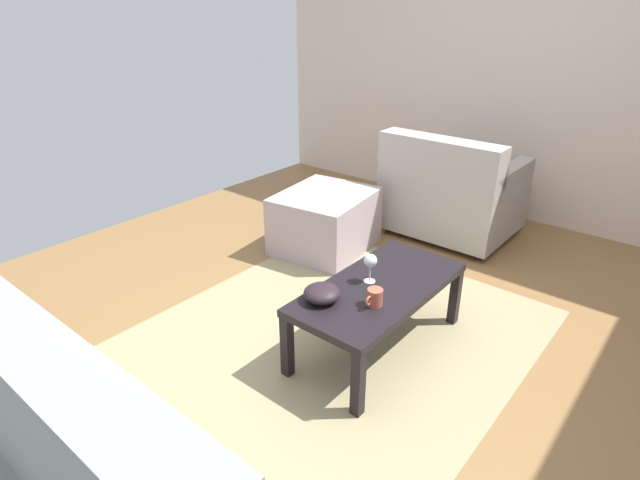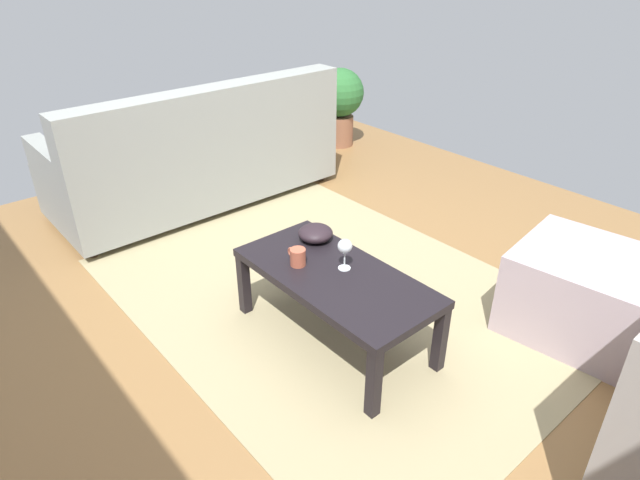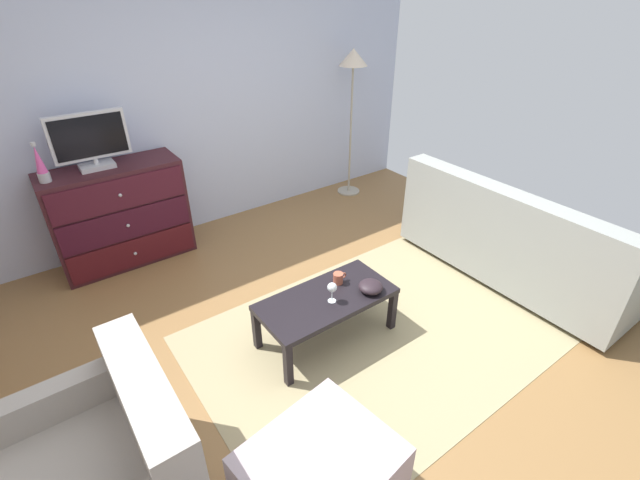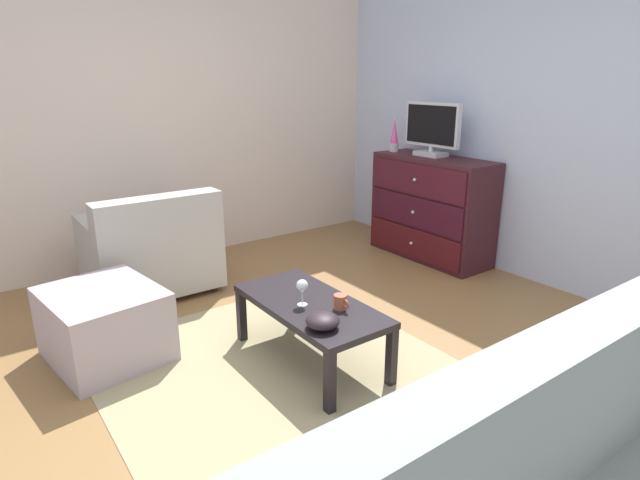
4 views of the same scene
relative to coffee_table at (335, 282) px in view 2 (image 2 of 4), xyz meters
The scene contains 9 objects.
ground_plane 0.37m from the coffee_table, 20.39° to the right, with size 5.38×5.17×0.05m, color olive.
area_rug 0.49m from the coffee_table, 39.40° to the right, with size 2.60×1.90×0.01m, color tan.
coffee_table is the anchor object (origin of this frame).
wine_glass 0.18m from the coffee_table, 86.67° to the right, with size 0.07×0.07×0.16m.
mug 0.22m from the coffee_table, 26.17° to the left, with size 0.11×0.08×0.08m.
bowl_decorative 0.34m from the coffee_table, 23.75° to the right, with size 0.18×0.18×0.08m, color black.
couch_large 1.88m from the coffee_table, 10.00° to the right, with size 0.85×2.06×0.90m.
ottoman 1.26m from the coffee_table, 128.08° to the right, with size 0.70×0.60×0.44m, color #AF9CA5.
potted_plant 2.89m from the coffee_table, 42.84° to the right, with size 0.44×0.44×0.72m.
Camera 2 is at (-1.65, 1.48, 1.77)m, focal length 30.42 mm.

